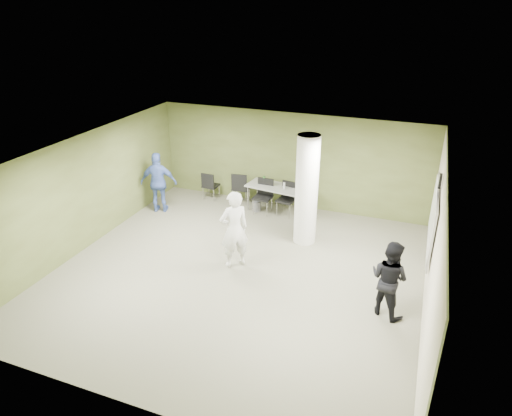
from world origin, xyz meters
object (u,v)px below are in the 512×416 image
at_px(woman_white, 234,230).
at_px(man_black, 389,279).
at_px(chair_back_left, 210,184).
at_px(man_blue, 159,183).
at_px(folding_table, 276,188).

height_order(woman_white, man_black, woman_white).
relative_size(chair_back_left, man_blue, 0.50).
bearing_deg(folding_table, chair_back_left, -175.37).
bearing_deg(man_blue, chair_back_left, -145.75).
height_order(chair_back_left, woman_white, woman_white).
distance_m(man_black, man_blue, 7.15).
height_order(folding_table, chair_back_left, folding_table).
height_order(woman_white, man_blue, woman_white).
bearing_deg(folding_table, man_blue, -152.49).
height_order(folding_table, man_blue, man_blue).
distance_m(folding_table, chair_back_left, 2.17).
bearing_deg(man_black, folding_table, -19.36).
relative_size(folding_table, woman_white, 0.94).
relative_size(man_black, man_blue, 0.90).
bearing_deg(man_blue, woman_white, 130.79).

